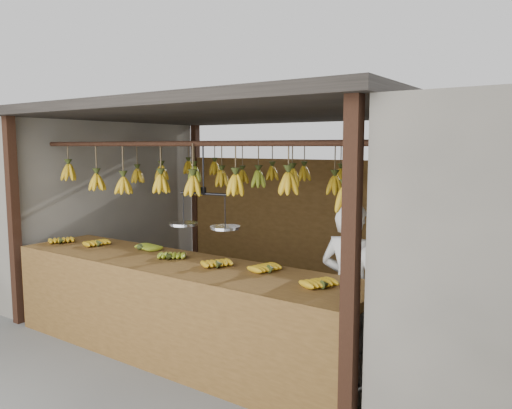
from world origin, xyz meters
The scene contains 8 objects.
ground centered at (0.00, 0.00, 0.00)m, with size 80.00×80.00×0.00m, color #5B5B57.
stall centered at (0.00, 0.33, 1.97)m, with size 4.30×3.30×2.40m.
neighbor_left centered at (-3.60, 0.00, 1.15)m, with size 3.00×3.00×2.30m, color slate.
counter centered at (0.08, -1.23, 0.72)m, with size 3.80×0.87×0.96m.
hanging_bananas centered at (0.00, 0.00, 1.63)m, with size 3.61×2.26×0.39m.
balance_scale centered at (0.32, -1.00, 1.29)m, with size 0.72×0.32×0.76m.
vendor centered at (1.60, -0.60, 0.76)m, with size 0.56×0.36×1.52m, color white.
bag_bundles centered at (1.94, 1.35, 0.99)m, with size 0.08×0.26×1.28m.
Camera 1 is at (3.30, -4.43, 1.98)m, focal length 35.00 mm.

